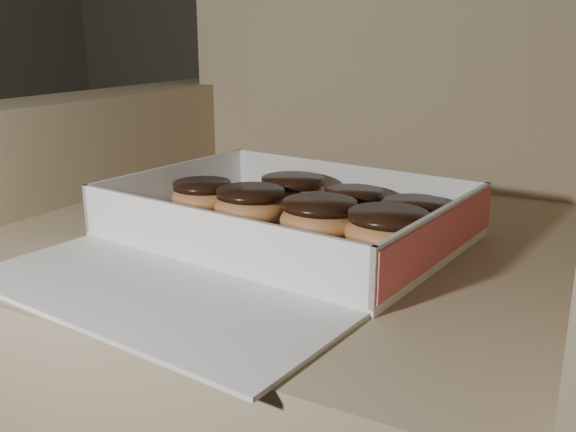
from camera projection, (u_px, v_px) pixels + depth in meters
The scene contains 12 objects.
armchair at pixel (326, 301), 0.98m from camera, with size 1.00×0.85×1.05m.
bakery_box at pixel (270, 235), 0.80m from camera, with size 0.47×0.54×0.07m.
donut_a at pixel (354, 204), 0.88m from camera, with size 0.09×0.09×0.04m.
donut_b at pixel (320, 218), 0.80m from camera, with size 0.10×0.10×0.05m.
donut_c at pixel (203, 196), 0.92m from camera, with size 0.09×0.09×0.04m.
donut_d at pixel (388, 231), 0.75m from camera, with size 0.10×0.10×0.05m.
donut_e at pixel (415, 216), 0.82m from camera, with size 0.09×0.09×0.04m.
donut_f at pixel (251, 205), 0.86m from camera, with size 0.10×0.10×0.05m.
donut_g at pixel (293, 192), 0.93m from camera, with size 0.10×0.10×0.05m.
crumb_a at pixel (119, 233), 0.82m from camera, with size 0.01×0.01×0.00m, color black.
crumb_b at pixel (194, 218), 0.89m from camera, with size 0.01×0.01×0.00m, color black.
crumb_c at pixel (277, 234), 0.82m from camera, with size 0.01×0.01×0.00m, color black.
Camera 1 is at (0.17, 0.16, 0.73)m, focal length 40.00 mm.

